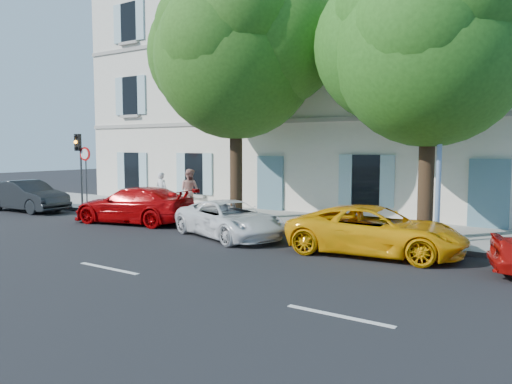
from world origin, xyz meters
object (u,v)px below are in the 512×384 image
Objects in this scene: car_yellow_supercar at (376,230)px; pedestrian_a at (162,191)px; tree_right at (430,50)px; car_dark_sedan at (27,196)px; pedestrian_b at (190,191)px; road_sign at (86,164)px; car_white_coupe at (230,219)px; tree_left at (236,58)px; street_lamp at (440,97)px; traffic_light at (79,154)px; car_red_coupe at (134,205)px.

car_yellow_supercar is 11.08m from pedestrian_a.
tree_right is 12.37m from pedestrian_a.
tree_right is at bearing -85.72° from car_dark_sedan.
tree_right is 4.72× the size of pedestrian_b.
road_sign reaches higher than pedestrian_a.
car_white_coupe is 0.45× the size of tree_left.
tree_left is 6.74m from pedestrian_a.
street_lamp reaches higher than road_sign.
car_dark_sedan is 16.26m from car_yellow_supercar.
traffic_light is at bearing -174.90° from tree_left.
road_sign is 0.38× the size of street_lamp.
car_red_coupe is at bearing -172.33° from street_lamp.
car_red_coupe reaches higher than car_white_coupe.
car_white_coupe is 6.44m from tree_left.
pedestrian_b reaches higher than pedestrian_a.
car_red_coupe is 2.83m from pedestrian_a.
car_white_coupe is 1.55× the size of road_sign.
pedestrian_a reaches higher than car_dark_sedan.
tree_right is 3.14× the size of road_sign.
car_red_coupe is 9.62m from car_yellow_supercar.
traffic_light is 1.22× the size of road_sign.
car_dark_sedan reaches higher than car_white_coupe.
car_white_coupe is 0.49× the size of tree_right.
tree_right reaches higher than street_lamp.
tree_left is (-6.49, 2.45, 5.56)m from car_yellow_supercar.
tree_left is (-1.69, 2.66, 5.62)m from car_white_coupe.
tree_right reaches higher than pedestrian_b.
car_dark_sedan reaches higher than car_red_coupe.
tree_left is 1.09× the size of tree_right.
car_white_coupe is (4.83, -0.37, -0.10)m from car_red_coupe.
traffic_light reaches higher than car_red_coupe.
traffic_light reaches higher than road_sign.
pedestrian_a is (-5.93, 2.96, 0.39)m from car_white_coupe.
traffic_light is (-15.66, -0.44, -3.11)m from tree_right.
car_dark_sedan is at bearing -174.28° from street_lamp.
pedestrian_b is at bearing 162.06° from car_red_coupe.
car_yellow_supercar is 0.65× the size of street_lamp.
traffic_light is at bearing 98.94° from car_white_coupe.
tree_right is (5.50, 2.34, 5.08)m from car_white_coupe.
car_yellow_supercar is 15.17m from traffic_light.
pedestrian_b reaches higher than car_white_coupe.
car_white_coupe is at bearing -10.60° from traffic_light.
pedestrian_a is (-1.10, 2.59, 0.28)m from car_red_coupe.
pedestrian_a is (-11.88, 1.14, -3.31)m from street_lamp.
car_red_coupe is at bearing 83.12° from pedestrian_b.
car_red_coupe is 4.84m from car_white_coupe.
car_white_coupe is 10.53m from traffic_light.
pedestrian_a is at bearing 68.94° from car_yellow_supercar.
car_red_coupe is 1.01× the size of car_yellow_supercar.
pedestrian_b is (-4.50, 3.16, 0.47)m from car_white_coupe.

